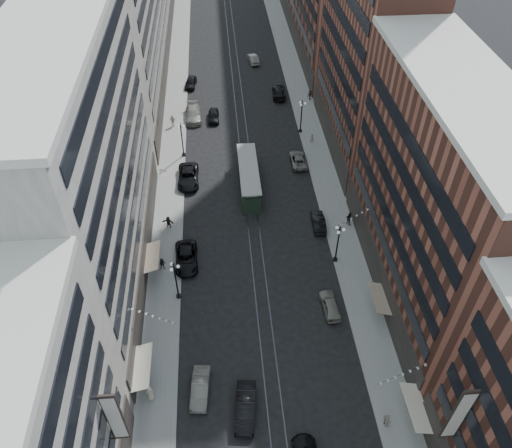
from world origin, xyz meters
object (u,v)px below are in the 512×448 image
object	(u,v)px
car_4	(330,305)
pedestrian_6	(173,121)
lamppost_se_far	(338,243)
car_1	(200,388)
car_12	(279,92)
car_2	(186,258)
pedestrian_7	(349,218)
car_10	(318,222)
car_8	(193,114)
car_5	(245,407)
car_11	(298,159)
pedestrian_8	(312,138)
pedestrian_9	(310,95)
car_14	(253,59)
car_9	(191,82)
lamppost_sw_far	(176,280)
pedestrian_4	(387,421)
pedestrian_1	(150,393)
car_7	(188,177)
lamppost_se_mid	(301,115)
streetcar	(249,178)
pedestrian_5	(168,222)
lamppost_sw_mid	(182,139)
pedestrian_2	(163,264)

from	to	relation	value
car_4	pedestrian_6	bearing A→B (deg)	-68.20
lamppost_se_far	car_1	world-z (taller)	lamppost_se_far
pedestrian_6	car_12	bearing A→B (deg)	-153.11
car_2	pedestrian_7	distance (m)	21.13
car_10	car_8	bearing A→B (deg)	-58.10
car_5	car_12	xyz separation A→B (m)	(9.85, 57.72, -0.04)
car_2	car_5	bearing A→B (deg)	-75.44
car_11	pedestrian_8	world-z (taller)	pedestrian_8
pedestrian_9	car_4	bearing A→B (deg)	-117.92
car_14	pedestrian_8	world-z (taller)	pedestrian_8
car_9	pedestrian_8	size ratio (longest dim) A/B	2.65
car_5	pedestrian_6	world-z (taller)	pedestrian_6
lamppost_se_far	lamppost_sw_far	bearing A→B (deg)	-167.74
pedestrian_4	car_14	bearing A→B (deg)	-17.01
pedestrian_1	car_7	size ratio (longest dim) A/B	0.32
lamppost_se_mid	pedestrian_7	xyz separation A→B (m)	(2.95, -21.85, -2.01)
car_9	car_1	bearing A→B (deg)	-80.53
pedestrian_4	car_10	xyz separation A→B (m)	(-1.47, 26.39, -0.27)
car_2	car_14	bearing A→B (deg)	74.91
pedestrian_1	car_12	bearing A→B (deg)	-128.59
streetcar	car_10	xyz separation A→B (m)	(8.24, -8.71, -0.78)
car_11	car_14	size ratio (longest dim) A/B	1.10
car_5	pedestrian_7	size ratio (longest dim) A/B	2.73
car_5	pedestrian_1	bearing A→B (deg)	173.31
pedestrian_5	car_10	bearing A→B (deg)	14.44
lamppost_sw_far	lamppost_sw_mid	world-z (taller)	same
lamppost_sw_far	car_12	bearing A→B (deg)	69.59
pedestrian_2	car_7	distance (m)	16.73
pedestrian_4	pedestrian_8	world-z (taller)	pedestrian_8
car_11	car_12	bearing A→B (deg)	-88.21
car_2	pedestrian_5	size ratio (longest dim) A/B	3.32
car_8	car_14	bearing A→B (deg)	56.68
pedestrian_5	pedestrian_8	bearing A→B (deg)	57.28
pedestrian_5	car_9	bearing A→B (deg)	104.51
car_4	car_8	size ratio (longest dim) A/B	0.71
pedestrian_8	pedestrian_4	bearing A→B (deg)	63.93
pedestrian_6	pedestrian_5	bearing A→B (deg)	92.59
car_1	pedestrian_1	distance (m)	4.59
car_4	car_5	size ratio (longest dim) A/B	0.84
pedestrian_2	pedestrian_4	size ratio (longest dim) A/B	1.00
car_9	pedestrian_7	world-z (taller)	pedestrian_7
car_5	car_10	size ratio (longest dim) A/B	1.18
lamppost_se_far	streetcar	distance (m)	17.61
pedestrian_4	car_12	world-z (taller)	pedestrian_4
car_4	pedestrian_8	xyz separation A→B (m)	(3.25, 31.67, 0.26)
lamppost_sw_far	pedestrian_1	size ratio (longest dim) A/B	2.84
lamppost_sw_far	streetcar	world-z (taller)	lamppost_sw_far
pedestrian_4	car_12	xyz separation A→B (m)	(-2.57, 60.08, -0.18)
car_8	pedestrian_6	xyz separation A→B (m)	(-3.25, -2.25, 0.24)
pedestrian_7	pedestrian_9	world-z (taller)	pedestrian_7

